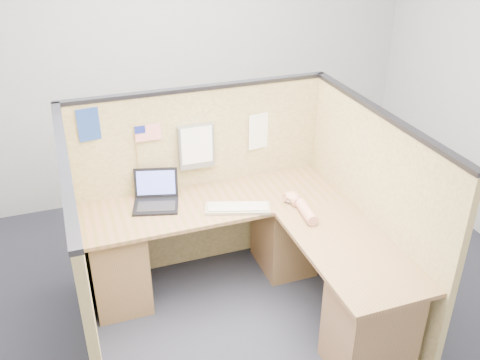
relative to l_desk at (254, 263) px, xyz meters
name	(u,v)px	position (x,y,z in m)	size (l,w,h in m)	color
floor	(243,335)	(-0.18, -0.29, -0.39)	(5.00, 5.00, 0.00)	black
wall_back	(162,59)	(-0.18, 1.96, 1.01)	(5.00, 5.00, 0.00)	#A7AAAC
cubicle_partitions	(223,214)	(-0.18, 0.14, 0.38)	(2.06, 1.83, 1.53)	olive
l_desk	(254,263)	(0.00, 0.00, 0.00)	(1.95, 1.75, 0.73)	brown
laptop	(154,196)	(-0.61, 0.52, 0.40)	(0.38, 0.39, 0.24)	black
keyboard	(238,208)	(-0.05, 0.22, 0.35)	(0.50, 0.30, 0.03)	gray
mouse	(292,199)	(0.37, 0.19, 0.36)	(0.12, 0.07, 0.05)	silver
hand_forearm	(302,207)	(0.38, 0.04, 0.38)	(0.12, 0.42, 0.09)	tan
blue_poster	(90,124)	(-0.98, 0.68, 0.96)	(0.18, 0.00, 0.24)	navy
american_flag	(145,135)	(-0.60, 0.67, 0.83)	(0.20, 0.01, 0.34)	olive
file_holder	(196,147)	(-0.23, 0.66, 0.68)	(0.27, 0.05, 0.35)	slate
paper_left	(206,142)	(-0.15, 0.68, 0.70)	(0.21, 0.00, 0.26)	white
paper_right	(262,131)	(0.32, 0.68, 0.73)	(0.23, 0.00, 0.29)	white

